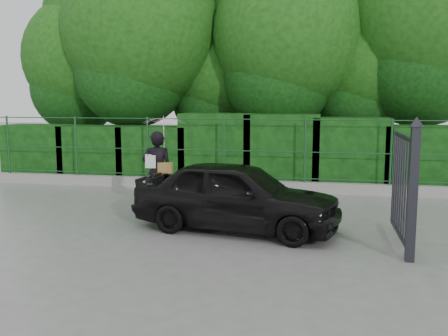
# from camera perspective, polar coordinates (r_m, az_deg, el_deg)

# --- Properties ---
(ground) EXTENTS (80.00, 80.00, 0.00)m
(ground) POSITION_cam_1_polar(r_m,az_deg,el_deg) (10.34, -7.02, -6.89)
(ground) COLOR gray
(kerb) EXTENTS (14.00, 0.25, 0.30)m
(kerb) POSITION_cam_1_polar(r_m,az_deg,el_deg) (14.56, -1.55, -1.87)
(kerb) COLOR #9E9E99
(kerb) RESTS_ON ground
(fence) EXTENTS (14.13, 0.06, 1.80)m
(fence) POSITION_cam_1_polar(r_m,az_deg,el_deg) (14.37, -0.71, 2.23)
(fence) COLOR #1A4824
(fence) RESTS_ON kerb
(hedge) EXTENTS (14.20, 1.20, 2.18)m
(hedge) POSITION_cam_1_polar(r_m,az_deg,el_deg) (15.37, -0.04, 1.78)
(hedge) COLOR black
(hedge) RESTS_ON ground
(trees) EXTENTS (17.10, 6.15, 8.08)m
(trees) POSITION_cam_1_polar(r_m,az_deg,el_deg) (17.46, 4.56, 14.47)
(trees) COLOR black
(trees) RESTS_ON ground
(gate) EXTENTS (0.22, 2.33, 2.36)m
(gate) POSITION_cam_1_polar(r_m,az_deg,el_deg) (9.01, 20.28, -1.82)
(gate) COLOR #25252B
(gate) RESTS_ON ground
(woman) EXTENTS (1.03, 0.99, 2.24)m
(woman) POSITION_cam_1_polar(r_m,az_deg,el_deg) (11.62, -7.22, 2.01)
(woman) COLOR black
(woman) RESTS_ON ground
(car) EXTENTS (4.40, 2.41, 1.42)m
(car) POSITION_cam_1_polar(r_m,az_deg,el_deg) (10.02, 1.45, -3.15)
(car) COLOR black
(car) RESTS_ON ground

